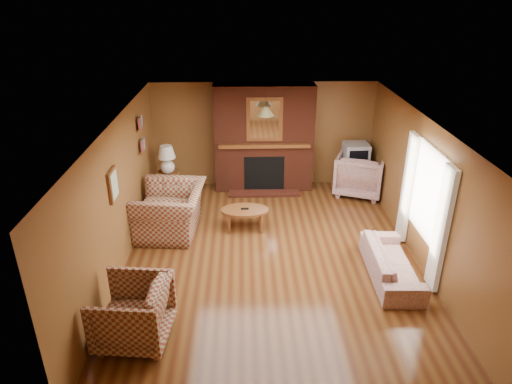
{
  "coord_description": "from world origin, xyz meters",
  "views": [
    {
      "loc": [
        -0.47,
        -6.74,
        4.37
      ],
      "look_at": [
        -0.25,
        0.6,
        0.98
      ],
      "focal_mm": 32.0,
      "sensor_mm": 36.0,
      "label": 1
    }
  ],
  "objects_px": {
    "coffee_table": "(245,212)",
    "plaid_armchair": "(132,312)",
    "floral_sofa": "(391,263)",
    "tv_stand": "(353,177)",
    "plaid_loveseat": "(171,210)",
    "fireplace": "(264,139)",
    "table_lamp": "(167,158)",
    "side_table": "(169,186)",
    "floral_armchair": "(360,174)",
    "crt_tv": "(356,154)"
  },
  "relations": [
    {
      "from": "fireplace",
      "to": "plaid_loveseat",
      "type": "xyz_separation_m",
      "value": [
        -1.85,
        -2.0,
        -0.73
      ]
    },
    {
      "from": "fireplace",
      "to": "plaid_loveseat",
      "type": "bearing_deg",
      "value": -132.7
    },
    {
      "from": "plaid_loveseat",
      "to": "floral_armchair",
      "type": "distance_m",
      "value": 4.31
    },
    {
      "from": "floral_armchair",
      "to": "side_table",
      "type": "height_order",
      "value": "floral_armchair"
    },
    {
      "from": "side_table",
      "to": "tv_stand",
      "type": "height_order",
      "value": "tv_stand"
    },
    {
      "from": "plaid_loveseat",
      "to": "coffee_table",
      "type": "xyz_separation_m",
      "value": [
        1.4,
        0.06,
        -0.08
      ]
    },
    {
      "from": "plaid_armchair",
      "to": "floral_armchair",
      "type": "height_order",
      "value": "floral_armchair"
    },
    {
      "from": "plaid_armchair",
      "to": "table_lamp",
      "type": "xyz_separation_m",
      "value": [
        -0.15,
        4.37,
        0.52
      ]
    },
    {
      "from": "floral_sofa",
      "to": "table_lamp",
      "type": "relative_size",
      "value": 2.74
    },
    {
      "from": "plaid_loveseat",
      "to": "table_lamp",
      "type": "distance_m",
      "value": 1.57
    },
    {
      "from": "plaid_armchair",
      "to": "tv_stand",
      "type": "bearing_deg",
      "value": 145.43
    },
    {
      "from": "floral_armchair",
      "to": "table_lamp",
      "type": "height_order",
      "value": "table_lamp"
    },
    {
      "from": "fireplace",
      "to": "table_lamp",
      "type": "xyz_separation_m",
      "value": [
        -2.1,
        -0.53,
        -0.23
      ]
    },
    {
      "from": "crt_tv",
      "to": "table_lamp",
      "type": "bearing_deg",
      "value": -175.26
    },
    {
      "from": "coffee_table",
      "to": "plaid_armchair",
      "type": "bearing_deg",
      "value": -116.81
    },
    {
      "from": "plaid_armchair",
      "to": "side_table",
      "type": "distance_m",
      "value": 4.38
    },
    {
      "from": "side_table",
      "to": "tv_stand",
      "type": "distance_m",
      "value": 4.16
    },
    {
      "from": "plaid_armchair",
      "to": "floral_sofa",
      "type": "bearing_deg",
      "value": 114.5
    },
    {
      "from": "plaid_loveseat",
      "to": "tv_stand",
      "type": "bearing_deg",
      "value": 119.47
    },
    {
      "from": "coffee_table",
      "to": "plaid_loveseat",
      "type": "bearing_deg",
      "value": -177.47
    },
    {
      "from": "plaid_armchair",
      "to": "side_table",
      "type": "height_order",
      "value": "plaid_armchair"
    },
    {
      "from": "fireplace",
      "to": "plaid_loveseat",
      "type": "distance_m",
      "value": 2.82
    },
    {
      "from": "side_table",
      "to": "table_lamp",
      "type": "height_order",
      "value": "table_lamp"
    },
    {
      "from": "floral_armchair",
      "to": "crt_tv",
      "type": "bearing_deg",
      "value": -42.81
    },
    {
      "from": "floral_armchair",
      "to": "crt_tv",
      "type": "distance_m",
      "value": 0.45
    },
    {
      "from": "floral_sofa",
      "to": "side_table",
      "type": "distance_m",
      "value": 5.04
    },
    {
      "from": "floral_sofa",
      "to": "crt_tv",
      "type": "height_order",
      "value": "crt_tv"
    },
    {
      "from": "plaid_loveseat",
      "to": "plaid_armchair",
      "type": "height_order",
      "value": "plaid_loveseat"
    },
    {
      "from": "floral_sofa",
      "to": "coffee_table",
      "type": "bearing_deg",
      "value": 56.68
    },
    {
      "from": "fireplace",
      "to": "floral_sofa",
      "type": "distance_m",
      "value": 4.17
    },
    {
      "from": "coffee_table",
      "to": "table_lamp",
      "type": "bearing_deg",
      "value": 139.52
    },
    {
      "from": "floral_armchair",
      "to": "coffee_table",
      "type": "distance_m",
      "value": 3.03
    },
    {
      "from": "fireplace",
      "to": "coffee_table",
      "type": "bearing_deg",
      "value": -103.06
    },
    {
      "from": "plaid_armchair",
      "to": "fireplace",
      "type": "bearing_deg",
      "value": 164.02
    },
    {
      "from": "tv_stand",
      "to": "side_table",
      "type": "bearing_deg",
      "value": -177.96
    },
    {
      "from": "floral_armchair",
      "to": "coffee_table",
      "type": "height_order",
      "value": "floral_armchair"
    },
    {
      "from": "floral_sofa",
      "to": "tv_stand",
      "type": "xyz_separation_m",
      "value": [
        0.15,
        3.41,
        0.06
      ]
    },
    {
      "from": "coffee_table",
      "to": "side_table",
      "type": "height_order",
      "value": "side_table"
    },
    {
      "from": "side_table",
      "to": "floral_sofa",
      "type": "bearing_deg",
      "value": -37.44
    },
    {
      "from": "plaid_loveseat",
      "to": "tv_stand",
      "type": "xyz_separation_m",
      "value": [
        3.9,
        1.82,
        -0.14
      ]
    },
    {
      "from": "coffee_table",
      "to": "tv_stand",
      "type": "relative_size",
      "value": 1.46
    },
    {
      "from": "plaid_loveseat",
      "to": "crt_tv",
      "type": "height_order",
      "value": "crt_tv"
    },
    {
      "from": "table_lamp",
      "to": "side_table",
      "type": "bearing_deg",
      "value": 0.0
    },
    {
      "from": "table_lamp",
      "to": "tv_stand",
      "type": "relative_size",
      "value": 1.0
    },
    {
      "from": "tv_stand",
      "to": "plaid_loveseat",
      "type": "bearing_deg",
      "value": -157.77
    },
    {
      "from": "plaid_armchair",
      "to": "tv_stand",
      "type": "relative_size",
      "value": 1.51
    },
    {
      "from": "side_table",
      "to": "tv_stand",
      "type": "relative_size",
      "value": 0.96
    },
    {
      "from": "side_table",
      "to": "table_lamp",
      "type": "relative_size",
      "value": 0.96
    },
    {
      "from": "floral_sofa",
      "to": "side_table",
      "type": "xyz_separation_m",
      "value": [
        -4.0,
        3.06,
        0.05
      ]
    },
    {
      "from": "coffee_table",
      "to": "table_lamp",
      "type": "xyz_separation_m",
      "value": [
        -1.65,
        1.41,
        0.58
      ]
    }
  ]
}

